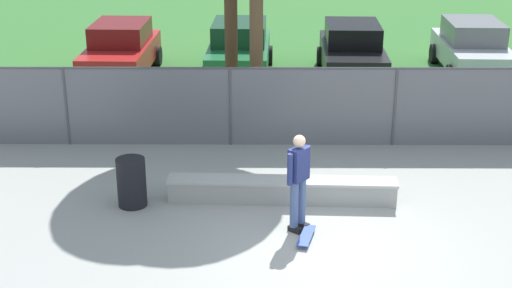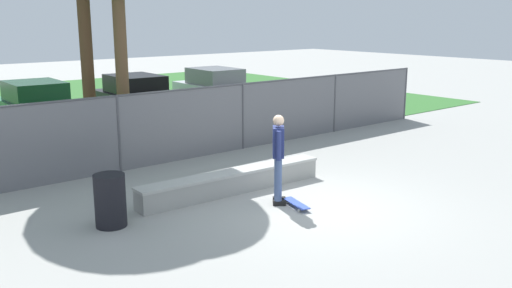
{
  "view_description": "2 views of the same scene",
  "coord_description": "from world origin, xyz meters",
  "px_view_note": "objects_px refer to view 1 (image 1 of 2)",
  "views": [
    {
      "loc": [
        -1.22,
        -11.1,
        6.21
      ],
      "look_at": [
        -1.29,
        1.58,
        1.29
      ],
      "focal_mm": 51.05,
      "sensor_mm": 36.0,
      "label": 1
    },
    {
      "loc": [
        -7.66,
        -7.34,
        3.69
      ],
      "look_at": [
        -0.36,
        1.55,
        1.05
      ],
      "focal_mm": 38.98,
      "sensor_mm": 36.0,
      "label": 2
    }
  ],
  "objects_px": {
    "skateboard": "(306,236)",
    "trash_bin": "(132,182)",
    "car_green": "(239,49)",
    "car_black": "(352,51)",
    "car_red": "(121,49)",
    "car_silver": "(472,48)",
    "concrete_ledge": "(282,190)",
    "skateboarder": "(299,178)"
  },
  "relations": [
    {
      "from": "skateboard",
      "to": "trash_bin",
      "type": "height_order",
      "value": "trash_bin"
    },
    {
      "from": "trash_bin",
      "to": "car_green",
      "type": "bearing_deg",
      "value": 78.89
    },
    {
      "from": "car_green",
      "to": "car_black",
      "type": "xyz_separation_m",
      "value": [
        3.47,
        -0.2,
        0.0
      ]
    },
    {
      "from": "car_red",
      "to": "car_green",
      "type": "xyz_separation_m",
      "value": [
        3.64,
        0.1,
        0.0
      ]
    },
    {
      "from": "car_silver",
      "to": "trash_bin",
      "type": "relative_size",
      "value": 4.4
    },
    {
      "from": "concrete_ledge",
      "to": "car_black",
      "type": "xyz_separation_m",
      "value": [
        2.39,
        8.88,
        0.6
      ]
    },
    {
      "from": "skateboard",
      "to": "car_green",
      "type": "height_order",
      "value": "car_green"
    },
    {
      "from": "skateboarder",
      "to": "car_silver",
      "type": "xyz_separation_m",
      "value": [
        5.92,
        10.43,
        -0.17
      ]
    },
    {
      "from": "skateboard",
      "to": "car_silver",
      "type": "bearing_deg",
      "value": 61.89
    },
    {
      "from": "car_black",
      "to": "car_silver",
      "type": "distance_m",
      "value": 3.8
    },
    {
      "from": "car_silver",
      "to": "trash_bin",
      "type": "bearing_deg",
      "value": -133.8
    },
    {
      "from": "concrete_ledge",
      "to": "car_silver",
      "type": "relative_size",
      "value": 1.05
    },
    {
      "from": "car_silver",
      "to": "trash_bin",
      "type": "distance_m",
      "value": 13.1
    },
    {
      "from": "car_black",
      "to": "car_silver",
      "type": "bearing_deg",
      "value": 5.81
    },
    {
      "from": "skateboarder",
      "to": "car_green",
      "type": "bearing_deg",
      "value": 97.37
    },
    {
      "from": "trash_bin",
      "to": "skateboard",
      "type": "bearing_deg",
      "value": -22.61
    },
    {
      "from": "car_green",
      "to": "trash_bin",
      "type": "xyz_separation_m",
      "value": [
        -1.82,
        -9.27,
        -0.36
      ]
    },
    {
      "from": "skateboarder",
      "to": "trash_bin",
      "type": "height_order",
      "value": "skateboarder"
    },
    {
      "from": "car_red",
      "to": "trash_bin",
      "type": "xyz_separation_m",
      "value": [
        1.82,
        -9.17,
        -0.36
      ]
    },
    {
      "from": "skateboarder",
      "to": "trash_bin",
      "type": "distance_m",
      "value": 3.34
    },
    {
      "from": "concrete_ledge",
      "to": "car_green",
      "type": "bearing_deg",
      "value": 96.74
    },
    {
      "from": "car_black",
      "to": "trash_bin",
      "type": "distance_m",
      "value": 10.5
    },
    {
      "from": "concrete_ledge",
      "to": "skateboarder",
      "type": "distance_m",
      "value": 1.42
    },
    {
      "from": "skateboard",
      "to": "trash_bin",
      "type": "xyz_separation_m",
      "value": [
        -3.29,
        1.37,
        0.41
      ]
    },
    {
      "from": "skateboard",
      "to": "car_black",
      "type": "height_order",
      "value": "car_black"
    },
    {
      "from": "concrete_ledge",
      "to": "car_red",
      "type": "distance_m",
      "value": 10.16
    },
    {
      "from": "car_red",
      "to": "car_black",
      "type": "distance_m",
      "value": 7.11
    },
    {
      "from": "car_silver",
      "to": "car_green",
      "type": "bearing_deg",
      "value": -178.56
    },
    {
      "from": "skateboard",
      "to": "car_silver",
      "type": "relative_size",
      "value": 0.19
    },
    {
      "from": "trash_bin",
      "to": "car_red",
      "type": "bearing_deg",
      "value": 101.25
    },
    {
      "from": "skateboarder",
      "to": "car_black",
      "type": "bearing_deg",
      "value": 77.98
    },
    {
      "from": "car_black",
      "to": "car_silver",
      "type": "height_order",
      "value": "same"
    },
    {
      "from": "trash_bin",
      "to": "car_silver",
      "type": "bearing_deg",
      "value": 46.2
    },
    {
      "from": "concrete_ledge",
      "to": "car_silver",
      "type": "xyz_separation_m",
      "value": [
        6.17,
        9.27,
        0.6
      ]
    },
    {
      "from": "skateboard",
      "to": "car_silver",
      "type": "xyz_separation_m",
      "value": [
        5.78,
        10.82,
        0.77
      ]
    },
    {
      "from": "skateboarder",
      "to": "car_black",
      "type": "height_order",
      "value": "skateboarder"
    },
    {
      "from": "car_green",
      "to": "car_silver",
      "type": "height_order",
      "value": "same"
    },
    {
      "from": "concrete_ledge",
      "to": "car_red",
      "type": "xyz_separation_m",
      "value": [
        -4.72,
        8.98,
        0.6
      ]
    },
    {
      "from": "skateboard",
      "to": "car_red",
      "type": "bearing_deg",
      "value": 115.87
    },
    {
      "from": "skateboarder",
      "to": "car_black",
      "type": "relative_size",
      "value": 0.43
    },
    {
      "from": "car_green",
      "to": "trash_bin",
      "type": "distance_m",
      "value": 9.45
    },
    {
      "from": "car_black",
      "to": "trash_bin",
      "type": "relative_size",
      "value": 4.4
    }
  ]
}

